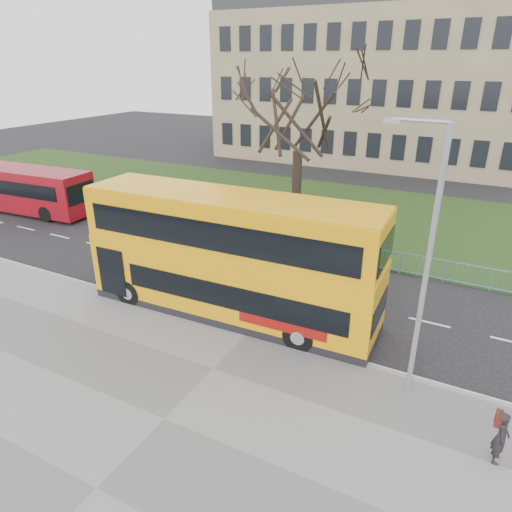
{
  "coord_description": "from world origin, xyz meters",
  "views": [
    {
      "loc": [
        7.08,
        -14.6,
        9.66
      ],
      "look_at": [
        -1.03,
        1.0,
        2.07
      ],
      "focal_mm": 32.0,
      "sensor_mm": 36.0,
      "label": 1
    }
  ],
  "objects_px": {
    "red_bus": "(17,188)",
    "street_lamp": "(425,258)",
    "yellow_bus": "(230,254)",
    "pedestrian": "(501,437)"
  },
  "relations": [
    {
      "from": "street_lamp",
      "to": "yellow_bus",
      "type": "bearing_deg",
      "value": 170.21
    },
    {
      "from": "pedestrian",
      "to": "street_lamp",
      "type": "bearing_deg",
      "value": 56.95
    },
    {
      "from": "yellow_bus",
      "to": "pedestrian",
      "type": "xyz_separation_m",
      "value": [
        9.94,
        -3.45,
        -1.78
      ]
    },
    {
      "from": "red_bus",
      "to": "pedestrian",
      "type": "distance_m",
      "value": 31.35
    },
    {
      "from": "pedestrian",
      "to": "red_bus",
      "type": "bearing_deg",
      "value": 74.56
    },
    {
      "from": "yellow_bus",
      "to": "red_bus",
      "type": "distance_m",
      "value": 20.86
    },
    {
      "from": "red_bus",
      "to": "street_lamp",
      "type": "distance_m",
      "value": 28.48
    },
    {
      "from": "red_bus",
      "to": "pedestrian",
      "type": "bearing_deg",
      "value": -20.32
    },
    {
      "from": "pedestrian",
      "to": "street_lamp",
      "type": "height_order",
      "value": "street_lamp"
    },
    {
      "from": "yellow_bus",
      "to": "pedestrian",
      "type": "bearing_deg",
      "value": -20.9
    }
  ]
}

